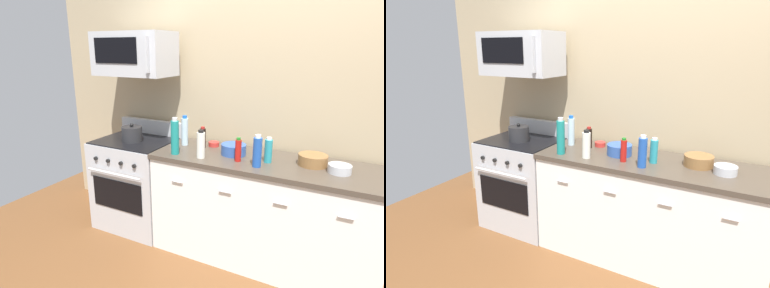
% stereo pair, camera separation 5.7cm
% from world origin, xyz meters
% --- Properties ---
extents(ground_plane, '(5.97, 5.97, 0.00)m').
position_xyz_m(ground_plane, '(0.00, 0.00, 0.00)').
color(ground_plane, brown).
extents(back_wall, '(4.98, 0.10, 2.70)m').
position_xyz_m(back_wall, '(0.00, 0.41, 1.35)').
color(back_wall, tan).
rests_on(back_wall, ground_plane).
extents(counter_unit, '(1.89, 0.66, 0.92)m').
position_xyz_m(counter_unit, '(0.00, -0.00, 0.46)').
color(counter_unit, white).
rests_on(counter_unit, ground_plane).
extents(range_oven, '(0.76, 0.69, 1.07)m').
position_xyz_m(range_oven, '(-1.32, 0.00, 0.47)').
color(range_oven, '#B7BABF').
rests_on(range_oven, ground_plane).
extents(microwave, '(0.74, 0.44, 0.40)m').
position_xyz_m(microwave, '(-1.32, 0.05, 1.75)').
color(microwave, '#B7BABF').
extents(bottle_soy_sauce_dark, '(0.06, 0.06, 0.20)m').
position_xyz_m(bottle_soy_sauce_dark, '(-0.61, 0.08, 1.01)').
color(bottle_soy_sauce_dark, black).
rests_on(bottle_soy_sauce_dark, countertop_slab).
extents(bottle_hot_sauce_red, '(0.05, 0.05, 0.20)m').
position_xyz_m(bottle_hot_sauce_red, '(-0.19, -0.12, 1.01)').
color(bottle_hot_sauce_red, '#B21914').
rests_on(bottle_hot_sauce_red, countertop_slab).
extents(bottle_dish_soap, '(0.06, 0.06, 0.21)m').
position_xyz_m(bottle_dish_soap, '(0.03, -0.03, 1.02)').
color(bottle_dish_soap, teal).
rests_on(bottle_dish_soap, countertop_slab).
extents(bottle_water_clear, '(0.06, 0.06, 0.28)m').
position_xyz_m(bottle_water_clear, '(-0.80, 0.09, 1.05)').
color(bottle_water_clear, silver).
rests_on(bottle_water_clear, countertop_slab).
extents(bottle_vinegar_white, '(0.07, 0.07, 0.24)m').
position_xyz_m(bottle_vinegar_white, '(-0.50, -0.18, 1.03)').
color(bottle_vinegar_white, silver).
rests_on(bottle_vinegar_white, countertop_slab).
extents(bottle_sparkling_teal, '(0.07, 0.07, 0.32)m').
position_xyz_m(bottle_sparkling_teal, '(-0.74, -0.20, 1.07)').
color(bottle_sparkling_teal, '#197F7A').
rests_on(bottle_sparkling_teal, countertop_slab).
extents(bottle_soda_blue, '(0.07, 0.07, 0.26)m').
position_xyz_m(bottle_soda_blue, '(-0.02, -0.18, 1.04)').
color(bottle_soda_blue, '#1E4CA5').
rests_on(bottle_soda_blue, countertop_slab).
extents(bowl_wooden_salad, '(0.22, 0.22, 0.09)m').
position_xyz_m(bowl_wooden_salad, '(0.36, 0.06, 0.97)').
color(bowl_wooden_salad, brown).
rests_on(bowl_wooden_salad, countertop_slab).
extents(bowl_red_small, '(0.10, 0.10, 0.04)m').
position_xyz_m(bowl_red_small, '(-0.54, 0.17, 0.94)').
color(bowl_red_small, '#B72D28').
rests_on(bowl_red_small, countertop_slab).
extents(bowl_blue_mixing, '(0.21, 0.21, 0.09)m').
position_xyz_m(bowl_blue_mixing, '(-0.29, 0.03, 0.97)').
color(bowl_blue_mixing, '#2D519E').
rests_on(bowl_blue_mixing, countertop_slab).
extents(bowl_steel_prep, '(0.16, 0.16, 0.06)m').
position_xyz_m(bowl_steel_prep, '(0.56, -0.02, 0.95)').
color(bowl_steel_prep, '#B2B5BA').
rests_on(bowl_steel_prep, countertop_slab).
extents(stockpot, '(0.20, 0.20, 0.18)m').
position_xyz_m(stockpot, '(-1.32, -0.05, 1.00)').
color(stockpot, '#262628').
rests_on(stockpot, range_oven).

